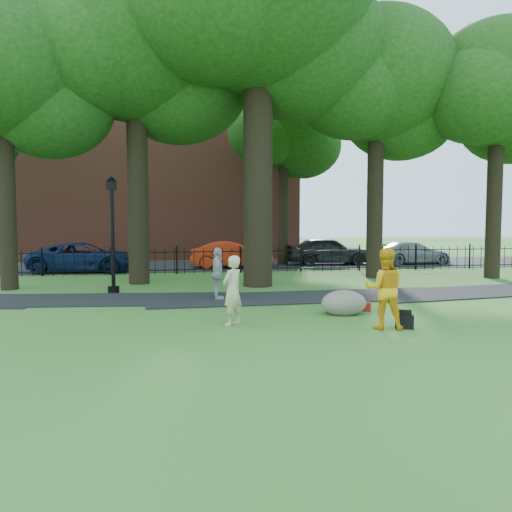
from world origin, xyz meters
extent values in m
plane|color=#2B5A1F|center=(0.00, 0.00, 0.00)|extent=(120.00, 120.00, 0.00)
cube|color=black|center=(1.00, 3.90, 0.00)|extent=(36.07, 3.85, 0.03)
cube|color=black|center=(0.00, 16.00, 0.00)|extent=(80.00, 7.00, 0.02)
cube|color=black|center=(0.00, 12.00, 1.02)|extent=(44.00, 0.04, 0.04)
cube|color=black|center=(0.00, 12.00, 0.18)|extent=(44.00, 0.04, 0.04)
cube|color=brown|center=(-4.00, 24.00, 6.00)|extent=(18.00, 8.00, 12.00)
cylinder|color=black|center=(0.00, 7.00, 5.25)|extent=(1.10, 1.10, 10.50)
ellipsoid|color=#10370F|center=(1.89, 8.05, 9.30)|extent=(6.72, 6.72, 5.71)
ellipsoid|color=#10370F|center=(-1.68, 6.16, 9.90)|extent=(6.30, 6.30, 5.36)
cylinder|color=black|center=(-9.00, 7.50, 3.85)|extent=(0.60, 0.60, 7.70)
ellipsoid|color=#10370F|center=(-9.00, 7.50, 7.92)|extent=(6.00, 6.00, 5.10)
ellipsoid|color=#10370F|center=(-7.65, 8.25, 6.82)|extent=(4.80, 4.80, 4.08)
cylinder|color=black|center=(-4.50, 8.50, 4.55)|extent=(0.80, 0.80, 9.10)
ellipsoid|color=#10370F|center=(-4.50, 8.50, 9.36)|extent=(7.20, 7.20, 6.12)
ellipsoid|color=#10370F|center=(-2.88, 9.40, 8.06)|extent=(5.76, 5.76, 4.90)
ellipsoid|color=#10370F|center=(-5.94, 7.78, 8.58)|extent=(5.40, 5.40, 4.59)
cylinder|color=black|center=(5.50, 9.00, 4.20)|extent=(0.70, 0.70, 8.40)
ellipsoid|color=#10370F|center=(5.50, 9.00, 8.64)|extent=(6.60, 6.60, 5.61)
ellipsoid|color=#10370F|center=(6.98, 9.82, 7.44)|extent=(5.28, 5.28, 4.49)
ellipsoid|color=#10370F|center=(4.18, 8.34, 7.92)|extent=(4.95, 4.95, 4.21)
cylinder|color=black|center=(10.50, 8.00, 4.02)|extent=(0.64, 0.64, 8.05)
ellipsoid|color=#10370F|center=(10.50, 8.00, 8.28)|extent=(6.20, 6.20, 5.27)
ellipsoid|color=#10370F|center=(9.26, 7.38, 7.59)|extent=(4.65, 4.65, 3.95)
imported|color=#C7BE89|center=(-1.80, 0.06, 0.83)|extent=(0.71, 0.70, 1.65)
imported|color=#F6A214|center=(1.59, -0.91, 0.92)|extent=(1.07, 0.94, 1.85)
imported|color=#A5A4A9|center=(-1.81, 3.86, 0.82)|extent=(0.46, 0.99, 1.64)
ellipsoid|color=#5E584E|center=(1.27, 0.94, 0.35)|extent=(1.24, 0.96, 0.70)
cylinder|color=black|center=(-5.21, 6.06, 1.76)|extent=(0.13, 0.13, 3.52)
cylinder|color=black|center=(-5.21, 6.06, 0.11)|extent=(0.40, 0.40, 0.22)
cube|color=black|center=(-5.21, 6.06, 3.68)|extent=(0.32, 0.32, 0.33)
cone|color=black|center=(-5.21, 6.06, 3.90)|extent=(0.35, 0.35, 0.18)
cube|color=black|center=(2.06, -0.96, 0.15)|extent=(0.48, 0.41, 0.31)
cube|color=maroon|center=(1.98, 1.29, 0.12)|extent=(0.40, 0.32, 0.24)
imported|color=red|center=(-0.10, 14.51, 0.71)|extent=(4.44, 1.95, 1.42)
imported|color=#0E1D48|center=(-7.44, 13.50, 0.71)|extent=(5.28, 2.73, 1.42)
imported|color=black|center=(5.46, 15.48, 0.79)|extent=(4.72, 2.05, 1.58)
imported|color=gray|center=(10.37, 15.08, 0.64)|extent=(4.51, 1.98, 1.29)
camera|label=1|loc=(-3.18, -11.57, 2.46)|focal=35.00mm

